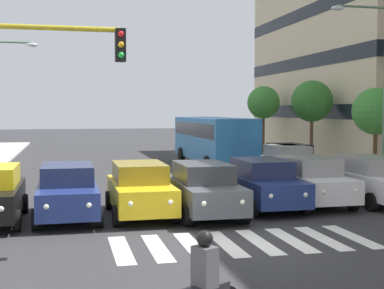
# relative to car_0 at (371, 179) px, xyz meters

# --- Properties ---
(ground_plane) EXTENTS (180.00, 180.00, 0.00)m
(ground_plane) POSITION_rel_car_0_xyz_m (6.59, 4.71, -0.89)
(ground_plane) COLOR #2D2D30
(building_left_block_0) EXTENTS (10.34, 19.01, 16.82)m
(building_left_block_0) POSITION_rel_car_0_xyz_m (-10.12, -17.31, 7.53)
(building_left_block_0) COLOR beige
(building_left_block_0) RESTS_ON ground_plane
(crosswalk_markings) EXTENTS (6.75, 2.80, 0.01)m
(crosswalk_markings) POSITION_rel_car_0_xyz_m (6.59, 4.71, -0.88)
(crosswalk_markings) COLOR silver
(crosswalk_markings) RESTS_ON ground_plane
(car_0) EXTENTS (2.02, 4.44, 1.72)m
(car_0) POSITION_rel_car_0_xyz_m (0.00, 0.00, 0.00)
(car_0) COLOR silver
(car_0) RESTS_ON ground_plane
(car_1) EXTENTS (2.02, 4.44, 1.72)m
(car_1) POSITION_rel_car_0_xyz_m (2.38, -0.20, 0.00)
(car_1) COLOR silver
(car_1) RESTS_ON ground_plane
(car_2) EXTENTS (2.02, 4.44, 1.72)m
(car_2) POSITION_rel_car_0_xyz_m (4.33, 0.15, 0.00)
(car_2) COLOR navy
(car_2) RESTS_ON ground_plane
(car_3) EXTENTS (2.02, 4.44, 1.72)m
(car_3) POSITION_rel_car_0_xyz_m (6.67, 0.97, 0.00)
(car_3) COLOR #474C51
(car_3) RESTS_ON ground_plane
(car_4) EXTENTS (2.02, 4.44, 1.72)m
(car_4) POSITION_rel_car_0_xyz_m (8.70, 0.52, 0.00)
(car_4) COLOR gold
(car_4) RESTS_ON ground_plane
(car_5) EXTENTS (2.02, 4.44, 1.72)m
(car_5) POSITION_rel_car_0_xyz_m (11.01, 0.49, 0.00)
(car_5) COLOR navy
(car_5) RESTS_ON ground_plane
(car_row2_0) EXTENTS (2.02, 4.44, 1.72)m
(car_row2_0) POSITION_rel_car_0_xyz_m (-0.15, -7.83, 0.00)
(car_row2_0) COLOR black
(car_row2_0) RESTS_ON ground_plane
(car_row2_1) EXTENTS (2.02, 4.44, 1.72)m
(car_row2_1) POSITION_rel_car_0_xyz_m (0.38, -6.82, 0.00)
(car_row2_1) COLOR silver
(car_row2_1) RESTS_ON ground_plane
(bus_behind_traffic) EXTENTS (2.78, 10.50, 3.00)m
(bus_behind_traffic) POSITION_rel_car_0_xyz_m (2.38, -13.73, 0.97)
(bus_behind_traffic) COLOR #286BAD
(bus_behind_traffic) RESTS_ON ground_plane
(street_lamp_left) EXTENTS (2.62, 0.28, 7.72)m
(street_lamp_left) POSITION_rel_car_0_xyz_m (-1.74, -2.54, 3.91)
(street_lamp_left) COLOR #4C6B56
(street_lamp_left) RESTS_ON sidewalk_left
(street_tree_1) EXTENTS (2.27, 2.27, 4.39)m
(street_tree_1) POSITION_rel_car_0_xyz_m (-3.52, -5.46, 2.50)
(street_tree_1) COLOR #513823
(street_tree_1) RESTS_ON sidewalk_left
(street_tree_2) EXTENTS (2.50, 2.50, 5.10)m
(street_tree_2) POSITION_rel_car_0_xyz_m (-3.43, -12.24, 3.10)
(street_tree_2) COLOR #513823
(street_tree_2) RESTS_ON sidewalk_left
(street_tree_3) EXTENTS (2.42, 2.42, 5.09)m
(street_tree_3) POSITION_rel_car_0_xyz_m (-3.26, -19.99, 3.12)
(street_tree_3) COLOR #513823
(street_tree_3) RESTS_ON sidewalk_left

